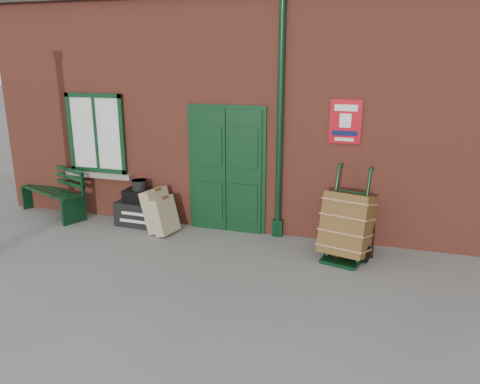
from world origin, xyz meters
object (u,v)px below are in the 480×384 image
at_px(bench, 55,189).
at_px(dark_trunk, 349,240).
at_px(porter_trolley, 347,226).
at_px(houdini_trunk, 142,213).

height_order(bench, dark_trunk, bench).
height_order(bench, porter_trolley, porter_trolley).
relative_size(bench, porter_trolley, 1.18).
relative_size(porter_trolley, dark_trunk, 2.14).
height_order(houdini_trunk, dark_trunk, dark_trunk).
xyz_separation_m(houdini_trunk, porter_trolley, (3.78, -0.45, 0.32)).
xyz_separation_m(houdini_trunk, dark_trunk, (3.81, -0.24, 0.01)).
bearing_deg(houdini_trunk, dark_trunk, -2.12).
bearing_deg(porter_trolley, houdini_trunk, -172.71).
height_order(porter_trolley, dark_trunk, porter_trolley).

